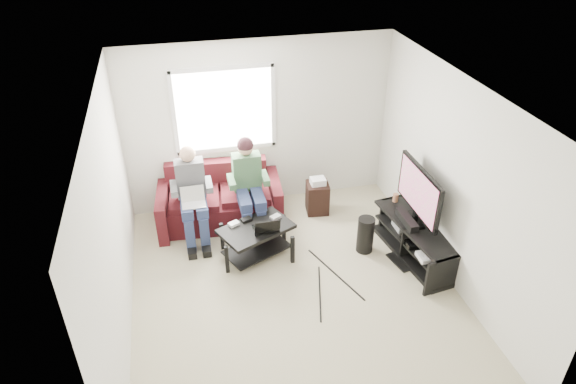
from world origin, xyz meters
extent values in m
plane|color=tan|center=(0.00, 0.00, 0.00)|extent=(4.50, 4.50, 0.00)
plane|color=white|center=(0.00, 0.00, 2.60)|extent=(4.50, 4.50, 0.00)
plane|color=silver|center=(0.00, 2.25, 1.30)|extent=(4.50, 0.00, 4.50)
plane|color=silver|center=(0.00, -2.25, 1.30)|extent=(4.50, 0.00, 4.50)
plane|color=silver|center=(-2.00, 0.00, 1.30)|extent=(0.00, 4.50, 4.50)
plane|color=silver|center=(2.00, 0.00, 1.30)|extent=(0.00, 4.50, 4.50)
cube|color=white|center=(-0.50, 2.24, 1.60)|extent=(1.40, 0.01, 1.20)
cube|color=silver|center=(-0.50, 2.23, 1.60)|extent=(1.48, 0.04, 1.28)
cube|color=#441211|center=(-0.70, 1.77, 0.21)|extent=(1.58, 0.93, 0.42)
cube|color=#441211|center=(-0.70, 2.12, 0.64)|extent=(1.53, 0.33, 0.43)
cube|color=#441211|center=(-1.53, 1.77, 0.30)|extent=(0.23, 0.92, 0.60)
cube|color=#441211|center=(0.13, 1.77, 0.30)|extent=(0.23, 0.92, 0.60)
cube|color=#441211|center=(-1.08, 1.75, 0.47)|extent=(0.76, 0.74, 0.10)
cube|color=#441211|center=(-0.33, 1.75, 0.47)|extent=(0.76, 0.74, 0.10)
cube|color=navy|center=(-1.20, 1.33, 0.59)|extent=(0.16, 0.45, 0.14)
cube|color=navy|center=(-1.00, 1.33, 0.59)|extent=(0.16, 0.45, 0.14)
cube|color=navy|center=(-1.20, 1.15, 0.26)|extent=(0.13, 0.13, 0.52)
cube|color=navy|center=(-1.00, 1.15, 0.26)|extent=(0.13, 0.13, 0.52)
cube|color=#5E5E63|center=(-1.10, 1.66, 0.87)|extent=(0.40, 0.22, 0.55)
sphere|color=#DAA788|center=(-1.10, 1.68, 1.24)|extent=(0.22, 0.22, 0.22)
cube|color=navy|center=(-0.40, 1.33, 0.59)|extent=(0.16, 0.45, 0.14)
cube|color=navy|center=(-0.20, 1.33, 0.59)|extent=(0.16, 0.45, 0.14)
cube|color=navy|center=(-0.40, 1.15, 0.26)|extent=(0.13, 0.13, 0.52)
cube|color=navy|center=(-0.20, 1.15, 0.26)|extent=(0.13, 0.13, 0.52)
cube|color=#525555|center=(-0.30, 1.66, 0.87)|extent=(0.40, 0.22, 0.55)
sphere|color=#DAA788|center=(-0.30, 1.68, 1.24)|extent=(0.22, 0.22, 0.22)
sphere|color=black|center=(-0.30, 1.68, 1.28)|extent=(0.23, 0.23, 0.23)
cube|color=black|center=(-0.33, 0.83, 0.45)|extent=(1.10, 0.91, 0.05)
cube|color=black|center=(-0.33, 0.83, 0.10)|extent=(0.99, 0.81, 0.02)
cube|color=black|center=(-0.77, 0.57, 0.21)|extent=(0.05, 0.05, 0.42)
cube|color=black|center=(0.11, 0.57, 0.21)|extent=(0.05, 0.05, 0.42)
cube|color=black|center=(-0.77, 1.09, 0.21)|extent=(0.05, 0.05, 0.42)
cube|color=black|center=(0.11, 1.09, 0.21)|extent=(0.05, 0.05, 0.42)
cube|color=silver|center=(-0.61, 0.95, 0.49)|extent=(0.17, 0.14, 0.04)
cube|color=black|center=(-0.43, 1.01, 0.49)|extent=(0.16, 0.13, 0.04)
cube|color=gray|center=(-0.03, 0.98, 0.49)|extent=(0.17, 0.15, 0.04)
cube|color=black|center=(1.77, 0.32, 0.49)|extent=(0.66, 1.56, 0.04)
cube|color=black|center=(1.77, 0.32, 0.25)|extent=(0.61, 1.50, 0.03)
cube|color=black|center=(1.77, 0.32, 0.03)|extent=(0.66, 1.56, 0.06)
cube|color=black|center=(1.77, -0.41, 0.25)|extent=(0.46, 0.10, 0.51)
cube|color=black|center=(1.77, 1.06, 0.25)|extent=(0.46, 0.10, 0.51)
cube|color=black|center=(1.77, 0.42, 0.53)|extent=(0.12, 0.40, 0.04)
cube|color=black|center=(1.77, 0.42, 0.61)|extent=(0.06, 0.06, 0.12)
cube|color=black|center=(1.77, 0.42, 0.99)|extent=(0.05, 1.10, 0.65)
cube|color=#C62E73|center=(1.74, 0.42, 0.99)|extent=(0.01, 1.01, 0.58)
cube|color=black|center=(1.65, 0.42, 0.56)|extent=(0.12, 0.50, 0.10)
cylinder|color=#955F40|center=(1.72, 0.95, 0.57)|extent=(0.08, 0.08, 0.12)
cube|color=silver|center=(1.77, -0.08, 0.30)|extent=(0.30, 0.22, 0.06)
cube|color=gray|center=(1.77, 0.62, 0.31)|extent=(0.34, 0.26, 0.08)
cube|color=black|center=(1.77, 0.27, 0.30)|extent=(0.38, 0.30, 0.07)
cylinder|color=black|center=(1.15, 0.60, 0.26)|extent=(0.23, 0.23, 0.53)
cube|color=black|center=(1.51, 0.22, 0.01)|extent=(0.22, 0.44, 0.02)
cube|color=black|center=(0.78, 1.69, 0.25)|extent=(0.33, 0.33, 0.49)
cube|color=silver|center=(0.78, 1.69, 0.54)|extent=(0.22, 0.18, 0.10)
camera|label=1|loc=(-1.21, -4.70, 4.49)|focal=32.00mm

